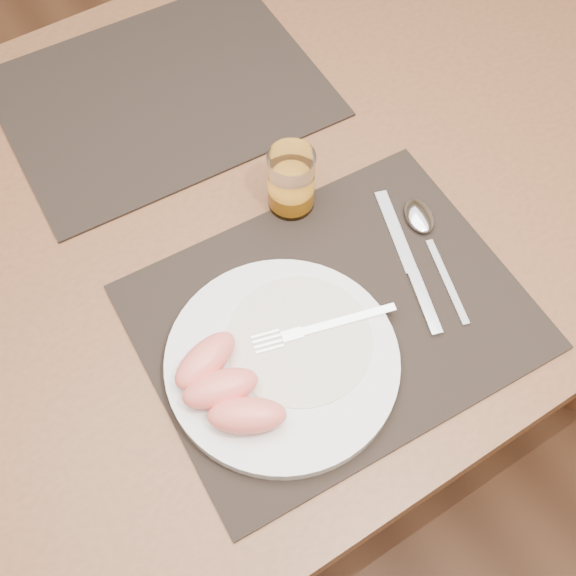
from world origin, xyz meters
The scene contains 11 objects.
ground centered at (0.00, 0.00, 0.00)m, with size 5.00×5.00×0.00m, color brown.
table centered at (0.00, 0.00, 0.67)m, with size 1.40×0.90×0.75m.
placemat_near centered at (0.02, -0.22, 0.75)m, with size 0.45×0.35×0.00m, color black.
placemat_far centered at (0.02, 0.22, 0.75)m, with size 0.45×0.35×0.00m, color black.
plate centered at (-0.06, -0.24, 0.76)m, with size 0.27×0.27×0.02m, color white.
plate_dressing centered at (-0.03, -0.23, 0.77)m, with size 0.17×0.17×0.00m.
fork centered at (-0.01, -0.23, 0.77)m, with size 0.17×0.06×0.00m.
knife centered at (0.14, -0.22, 0.76)m, with size 0.08×0.21×0.01m.
spoon centered at (0.19, -0.18, 0.76)m, with size 0.08×0.19×0.01m.
juice_glass centered at (0.07, -0.05, 0.80)m, with size 0.06×0.06×0.09m.
grapefruit_wedges centered at (-0.14, -0.24, 0.79)m, with size 0.10×0.15×0.03m.
Camera 1 is at (-0.24, -0.54, 1.52)m, focal length 45.00 mm.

